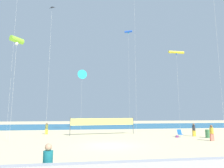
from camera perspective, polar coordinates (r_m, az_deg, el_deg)
ground_plane at (r=18.20m, az=-0.36°, el=-17.46°), size 120.00×120.00×0.00m
ocean_band at (r=46.35m, az=-5.69°, el=-12.06°), size 120.00×20.00×0.01m
mother_figure at (r=8.52m, az=-18.18°, el=-21.19°), size 0.38×0.38×1.64m
beachgoer_charcoal_shirt at (r=27.30m, az=22.68°, el=-12.06°), size 0.36×0.36×1.60m
beachgoer_olive_shirt at (r=29.20m, az=-18.46°, el=-12.03°), size 0.36×0.36×1.59m
beachgoer_mustard_shirt at (r=23.52m, az=26.96°, el=-12.39°), size 0.38×0.38×1.65m
folding_beach_chair at (r=25.97m, az=19.11°, el=-13.32°), size 0.52×0.65×0.89m
trash_barrel at (r=26.35m, az=26.05°, el=-12.84°), size 0.54×0.54×0.94m
volleyball_net at (r=27.29m, az=-2.59°, el=-11.05°), size 8.83×1.33×2.40m
beach_handbag at (r=25.30m, az=18.40°, el=-14.26°), size 0.32×0.16×0.25m
kite_blue_tube at (r=40.86m, az=4.78°, el=14.76°), size 1.55×0.97×19.32m
kite_cyan_delta at (r=35.05m, az=-8.70°, el=2.74°), size 1.70×0.76×10.48m
kite_lime_tube at (r=24.05m, az=-25.91°, el=11.32°), size 1.34×1.46×11.00m
kite_yellow_tube at (r=31.44m, az=18.17°, el=8.68°), size 2.40×0.39×12.15m
kite_black_diamond at (r=26.95m, az=-17.10°, el=20.10°), size 0.88×0.87×16.08m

